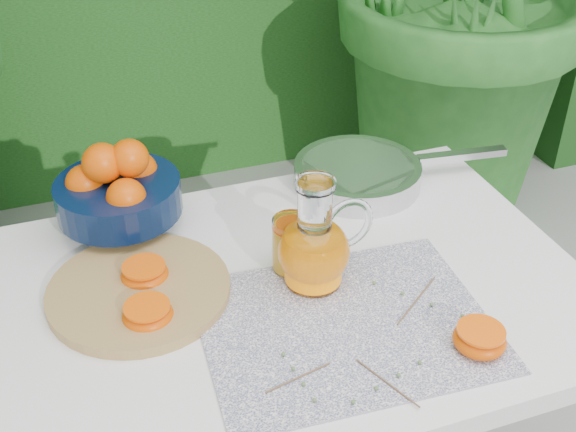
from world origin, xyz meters
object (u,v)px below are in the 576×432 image
object	(u,v)px
fruit_bowl	(117,189)
white_table	(292,322)
juice_pitcher	(315,248)
saute_pan	(359,173)
cutting_board	(139,291)

from	to	relation	value
fruit_bowl	white_table	bearing A→B (deg)	-48.48
juice_pitcher	saute_pan	distance (m)	0.34
cutting_board	juice_pitcher	size ratio (longest dim) A/B	1.52
cutting_board	juice_pitcher	world-z (taller)	juice_pitcher
cutting_board	fruit_bowl	xyz separation A→B (m)	(0.01, 0.21, 0.07)
cutting_board	fruit_bowl	distance (m)	0.22
cutting_board	saute_pan	size ratio (longest dim) A/B	0.64
juice_pitcher	saute_pan	bearing A→B (deg)	52.82
cutting_board	fruit_bowl	world-z (taller)	fruit_bowl
fruit_bowl	saute_pan	world-z (taller)	fruit_bowl
fruit_bowl	saute_pan	distance (m)	0.49
cutting_board	fruit_bowl	size ratio (longest dim) A/B	1.15
fruit_bowl	juice_pitcher	distance (m)	0.40
fruit_bowl	juice_pitcher	xyz separation A→B (m)	(0.28, -0.28, -0.01)
fruit_bowl	saute_pan	bearing A→B (deg)	-1.02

